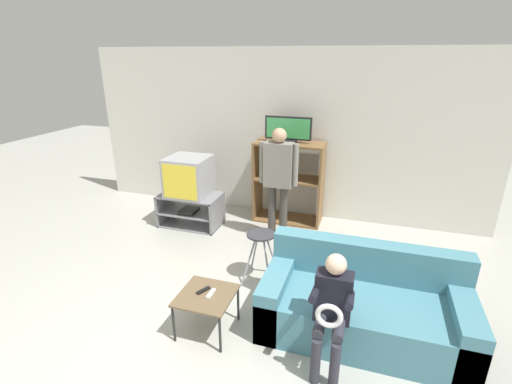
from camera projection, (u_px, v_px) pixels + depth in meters
ground_plane at (180, 359)px, 3.22m from camera, size 18.00×18.00×0.00m
wall_back at (280, 135)px, 5.83m from camera, size 6.40×0.06×2.60m
tv_stand at (191, 210)px, 5.69m from camera, size 0.92×0.55×0.49m
television_main at (189, 176)px, 5.51m from camera, size 0.61×0.59×0.58m
media_shelf at (289, 182)px, 5.72m from camera, size 1.04×0.48×1.26m
television_flat at (288, 130)px, 5.44m from camera, size 0.70×0.20×0.38m
folding_stool at (261, 243)px, 4.22m from camera, size 0.37×0.36×0.59m
snack_table at (206, 298)px, 3.44m from camera, size 0.50×0.50×0.40m
remote_control_black at (203, 290)px, 3.47m from camera, size 0.10×0.14×0.02m
remote_control_white at (211, 294)px, 3.42m from camera, size 0.04×0.14×0.02m
couch at (363, 306)px, 3.47m from camera, size 1.86×0.89×0.79m
person_standing_adult at (278, 174)px, 5.00m from camera, size 0.53×0.20×1.59m
person_seated_child at (332, 305)px, 2.97m from camera, size 0.33×0.43×1.02m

